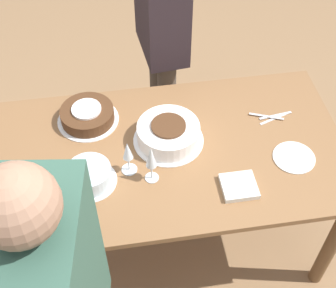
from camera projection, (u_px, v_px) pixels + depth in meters
ground_plane at (168, 236)px, 2.74m from camera, size 12.00×12.00×0.00m
dining_table at (168, 166)px, 2.24m from camera, size 1.66×0.91×0.77m
cake_center_white at (168, 133)px, 2.17m from camera, size 0.33×0.33×0.11m
cake_front_chocolate at (87, 115)px, 2.26m from camera, size 0.30×0.30×0.08m
cake_back_decorated at (90, 176)px, 2.01m from camera, size 0.23×0.23×0.09m
wine_glass_near at (128, 153)px, 2.00m from camera, size 0.07×0.07×0.18m
wine_glass_far at (43, 173)px, 1.90m from camera, size 0.06×0.06×0.21m
wine_glass_extra at (151, 158)px, 1.95m from camera, size 0.06×0.06×0.21m
dessert_plate_left at (294, 158)px, 2.13m from camera, size 0.19×0.19×0.01m
fork_pile at (272, 117)px, 2.30m from camera, size 0.21×0.09×0.01m
napkin_stack at (239, 186)px, 2.01m from camera, size 0.15×0.14×0.03m
person_cutting at (162, 21)px, 2.52m from camera, size 0.26×0.42×1.59m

